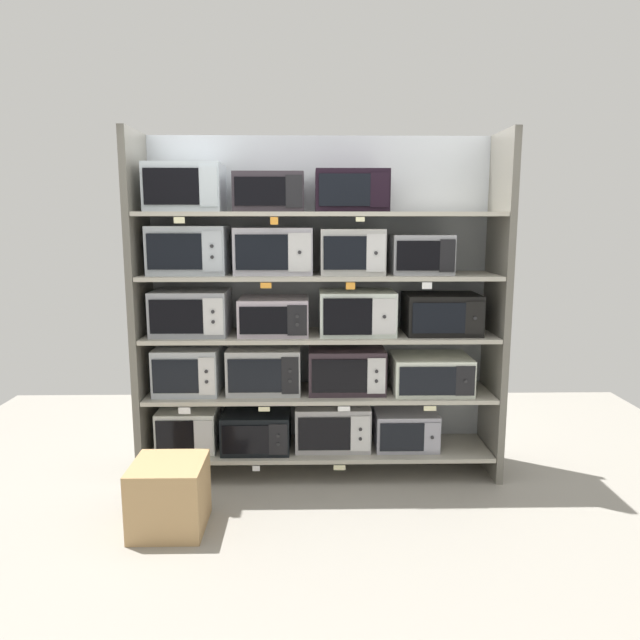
# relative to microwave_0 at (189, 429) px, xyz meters

# --- Properties ---
(ground) EXTENTS (6.51, 6.00, 0.02)m
(ground) POSITION_rel_microwave_0_xyz_m (0.98, -1.00, -0.36)
(ground) COLOR gray
(back_panel) EXTENTS (2.71, 0.04, 2.49)m
(back_panel) POSITION_rel_microwave_0_xyz_m (0.98, 0.28, 0.90)
(back_panel) COLOR #9EA3A8
(back_panel) RESTS_ON ground
(upright_left) EXTENTS (0.05, 0.51, 2.49)m
(upright_left) POSITION_rel_microwave_0_xyz_m (-0.31, 0.00, 0.90)
(upright_left) COLOR #68645B
(upright_left) RESTS_ON ground
(upright_right) EXTENTS (0.05, 0.51, 2.49)m
(upright_right) POSITION_rel_microwave_0_xyz_m (2.27, 0.00, 0.90)
(upright_right) COLOR #68645B
(upright_right) RESTS_ON ground
(shelf_0) EXTENTS (2.51, 0.51, 0.03)m
(shelf_0) POSITION_rel_microwave_0_xyz_m (0.98, 0.00, -0.17)
(shelf_0) COLOR #ADA899
(shelf_0) RESTS_ON ground
(microwave_0) EXTENTS (0.43, 0.35, 0.30)m
(microwave_0) POSITION_rel_microwave_0_xyz_m (0.00, 0.00, 0.00)
(microwave_0) COLOR white
(microwave_0) RESTS_ON shelf_0
(microwave_1) EXTENTS (0.50, 0.43, 0.28)m
(microwave_1) POSITION_rel_microwave_0_xyz_m (0.51, 0.00, -0.01)
(microwave_1) COLOR black
(microwave_1) RESTS_ON shelf_0
(microwave_2) EXTENTS (0.55, 0.34, 0.33)m
(microwave_2) POSITION_rel_microwave_0_xyz_m (1.07, 0.00, 0.01)
(microwave_2) COLOR #A5A4A7
(microwave_2) RESTS_ON shelf_0
(microwave_3) EXTENTS (0.46, 0.35, 0.27)m
(microwave_3) POSITION_rel_microwave_0_xyz_m (1.62, 0.00, -0.01)
(microwave_3) COLOR #9E9EAB
(microwave_3) RESTS_ON shelf_0
(price_tag_0) EXTENTS (0.08, 0.00, 0.04)m
(price_tag_0) POSITION_rel_microwave_0_xyz_m (-0.05, -0.25, -0.21)
(price_tag_0) COLOR beige
(price_tag_1) EXTENTS (0.05, 0.00, 0.04)m
(price_tag_1) POSITION_rel_microwave_0_xyz_m (0.52, -0.25, -0.21)
(price_tag_1) COLOR white
(price_tag_2) EXTENTS (0.08, 0.00, 0.04)m
(price_tag_2) POSITION_rel_microwave_0_xyz_m (1.11, -0.25, -0.20)
(price_tag_2) COLOR beige
(shelf_1) EXTENTS (2.51, 0.51, 0.03)m
(shelf_1) POSITION_rel_microwave_0_xyz_m (0.98, 0.00, 0.27)
(shelf_1) COLOR #ADA899
(microwave_4) EXTENTS (0.46, 0.39, 0.34)m
(microwave_4) POSITION_rel_microwave_0_xyz_m (0.02, 0.00, 0.45)
(microwave_4) COLOR #B0B7C0
(microwave_4) RESTS_ON shelf_1
(microwave_5) EXTENTS (0.53, 0.36, 0.33)m
(microwave_5) POSITION_rel_microwave_0_xyz_m (0.57, 0.00, 0.45)
(microwave_5) COLOR #B2B4B6
(microwave_5) RESTS_ON shelf_1
(microwave_6) EXTENTS (0.55, 0.36, 0.32)m
(microwave_6) POSITION_rel_microwave_0_xyz_m (1.17, 0.00, 0.44)
(microwave_6) COLOR #342830
(microwave_6) RESTS_ON shelf_1
(microwave_7) EXTENTS (0.57, 0.44, 0.27)m
(microwave_7) POSITION_rel_microwave_0_xyz_m (1.80, 0.00, 0.42)
(microwave_7) COLOR silver
(microwave_7) RESTS_ON shelf_1
(price_tag_3) EXTENTS (0.08, 0.00, 0.05)m
(price_tag_3) POSITION_rel_microwave_0_xyz_m (0.03, -0.25, 0.22)
(price_tag_3) COLOR white
(price_tag_4) EXTENTS (0.08, 0.00, 0.03)m
(price_tag_4) POSITION_rel_microwave_0_xyz_m (0.59, -0.25, 0.23)
(price_tag_4) COLOR beige
(price_tag_5) EXTENTS (0.09, 0.00, 0.03)m
(price_tag_5) POSITION_rel_microwave_0_xyz_m (1.14, -0.25, 0.23)
(price_tag_5) COLOR white
(price_tag_6) EXTENTS (0.09, 0.00, 0.03)m
(price_tag_6) POSITION_rel_microwave_0_xyz_m (1.75, -0.25, 0.23)
(price_tag_6) COLOR beige
(shelf_2) EXTENTS (2.51, 0.51, 0.03)m
(shelf_2) POSITION_rel_microwave_0_xyz_m (0.98, 0.00, 0.70)
(shelf_2) COLOR #ADA899
(microwave_8) EXTENTS (0.54, 0.41, 0.32)m
(microwave_8) POSITION_rel_microwave_0_xyz_m (0.05, 0.00, 0.88)
(microwave_8) COLOR #9A9DA6
(microwave_8) RESTS_ON shelf_2
(microwave_9) EXTENTS (0.49, 0.41, 0.26)m
(microwave_9) POSITION_rel_microwave_0_xyz_m (0.65, 0.00, 0.85)
(microwave_9) COLOR #BEB0BE
(microwave_9) RESTS_ON shelf_2
(microwave_10) EXTENTS (0.54, 0.41, 0.31)m
(microwave_10) POSITION_rel_microwave_0_xyz_m (1.25, -0.00, 0.87)
(microwave_10) COLOR silver
(microwave_10) RESTS_ON shelf_2
(microwave_11) EXTENTS (0.53, 0.40, 0.29)m
(microwave_11) POSITION_rel_microwave_0_xyz_m (1.86, 0.00, 0.86)
(microwave_11) COLOR black
(microwave_11) RESTS_ON shelf_2
(shelf_3) EXTENTS (2.51, 0.51, 0.03)m
(shelf_3) POSITION_rel_microwave_0_xyz_m (0.98, 0.00, 1.14)
(shelf_3) COLOR #ADA899
(microwave_12) EXTENTS (0.54, 0.38, 0.34)m
(microwave_12) POSITION_rel_microwave_0_xyz_m (0.05, 0.00, 1.32)
(microwave_12) COLOR #B0B9C2
(microwave_12) RESTS_ON shelf_3
(microwave_13) EXTENTS (0.55, 0.36, 0.33)m
(microwave_13) POSITION_rel_microwave_0_xyz_m (0.65, 0.00, 1.32)
(microwave_13) COLOR #B7B6C2
(microwave_13) RESTS_ON shelf_3
(microwave_14) EXTENTS (0.45, 0.40, 0.32)m
(microwave_14) POSITION_rel_microwave_0_xyz_m (1.21, 0.00, 1.31)
(microwave_14) COLOR #BABAB5
(microwave_14) RESTS_ON shelf_3
(microwave_15) EXTENTS (0.43, 0.35, 0.28)m
(microwave_15) POSITION_rel_microwave_0_xyz_m (1.70, 0.00, 1.29)
(microwave_15) COLOR #9A9CA3
(microwave_15) RESTS_ON shelf_3
(price_tag_7) EXTENTS (0.07, 0.00, 0.04)m
(price_tag_7) POSITION_rel_microwave_0_xyz_m (0.61, -0.25, 1.10)
(price_tag_7) COLOR orange
(price_tag_8) EXTENTS (0.06, 0.00, 0.05)m
(price_tag_8) POSITION_rel_microwave_0_xyz_m (1.18, -0.25, 1.09)
(price_tag_8) COLOR orange
(price_tag_9) EXTENTS (0.07, 0.00, 0.05)m
(price_tag_9) POSITION_rel_microwave_0_xyz_m (1.70, -0.25, 1.09)
(price_tag_9) COLOR white
(shelf_4) EXTENTS (2.51, 0.51, 0.03)m
(shelf_4) POSITION_rel_microwave_0_xyz_m (0.98, 0.00, 1.57)
(shelf_4) COLOR #ADA899
(microwave_16) EXTENTS (0.52, 0.38, 0.33)m
(microwave_16) POSITION_rel_microwave_0_xyz_m (0.04, 0.00, 1.75)
(microwave_16) COLOR #B0BCC4
(microwave_16) RESTS_ON shelf_4
(microwave_17) EXTENTS (0.48, 0.35, 0.27)m
(microwave_17) POSITION_rel_microwave_0_xyz_m (0.63, 0.00, 1.72)
(microwave_17) COLOR #2F282F
(microwave_17) RESTS_ON shelf_4
(microwave_18) EXTENTS (0.50, 0.42, 0.28)m
(microwave_18) POSITION_rel_microwave_0_xyz_m (1.20, 0.00, 1.73)
(microwave_18) COLOR black
(microwave_18) RESTS_ON shelf_4
(price_tag_10) EXTENTS (0.07, 0.00, 0.04)m
(price_tag_10) POSITION_rel_microwave_0_xyz_m (0.05, -0.25, 1.53)
(price_tag_10) COLOR beige
(price_tag_11) EXTENTS (0.05, 0.00, 0.05)m
(price_tag_11) POSITION_rel_microwave_0_xyz_m (0.67, -0.25, 1.53)
(price_tag_11) COLOR orange
(price_tag_12) EXTENTS (0.06, 0.00, 0.03)m
(price_tag_12) POSITION_rel_microwave_0_xyz_m (1.24, -0.25, 1.54)
(price_tag_12) COLOR beige
(shipping_carton) EXTENTS (0.43, 0.43, 0.42)m
(shipping_carton) POSITION_rel_microwave_0_xyz_m (0.04, -0.80, -0.13)
(shipping_carton) COLOR tan
(shipping_carton) RESTS_ON ground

